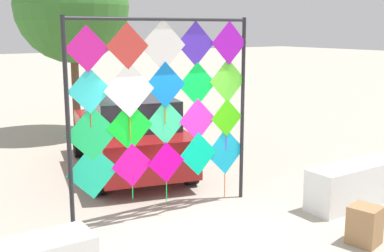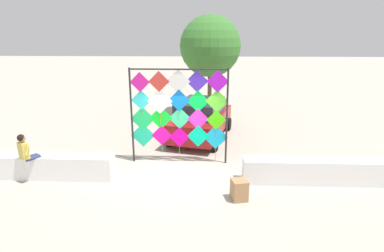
# 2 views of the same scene
# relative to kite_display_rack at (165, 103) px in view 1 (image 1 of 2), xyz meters

# --- Properties ---
(ground) EXTENTS (120.00, 120.00, 0.00)m
(ground) POSITION_rel_kite_display_rack_xyz_m (0.07, -1.28, -2.02)
(ground) COLOR #ADA393
(kite_display_rack) EXTENTS (3.55, 0.10, 3.46)m
(kite_display_rack) POSITION_rel_kite_display_rack_xyz_m (0.00, 0.00, 0.00)
(kite_display_rack) COLOR #232328
(kite_display_rack) RESTS_ON ground
(parked_car) EXTENTS (3.01, 4.88, 1.76)m
(parked_car) POSITION_rel_kite_display_rack_xyz_m (0.75, 2.90, -1.13)
(parked_car) COLOR maroon
(parked_car) RESTS_ON ground
(cardboard_box_large) EXTENTS (0.51, 0.52, 0.60)m
(cardboard_box_large) POSITION_rel_kite_display_rack_xyz_m (1.93, -2.71, -1.72)
(cardboard_box_large) COLOR #9E754C
(cardboard_box_large) RESTS_ON ground
(tree_broadleaf) EXTENTS (3.42, 3.42, 5.64)m
(tree_broadleaf) POSITION_rel_kite_display_rack_xyz_m (1.13, 7.45, 1.92)
(tree_broadleaf) COLOR brown
(tree_broadleaf) RESTS_ON ground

